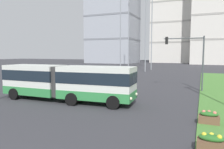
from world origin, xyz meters
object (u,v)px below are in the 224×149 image
at_px(articulated_bus, 66,82).
at_px(apartment_tower_centre, 220,5).
at_px(flower_planter_2, 211,143).
at_px(traffic_light_far_right, 189,53).
at_px(apartment_tower_west, 113,18).
at_px(car_navy_sedan, 90,80).
at_px(apartment_tower_westcentre, 174,15).
at_px(flower_planter_3, 209,117).

height_order(articulated_bus, apartment_tower_centre, apartment_tower_centre).
bearing_deg(flower_planter_2, traffic_light_far_right, 96.78).
distance_m(traffic_light_far_right, apartment_tower_centre, 70.43).
distance_m(articulated_bus, apartment_tower_centre, 81.37).
bearing_deg(flower_planter_2, articulated_bus, 152.88).
bearing_deg(flower_planter_2, apartment_tower_west, 115.47).
height_order(car_navy_sedan, apartment_tower_westcentre, apartment_tower_westcentre).
relative_size(flower_planter_3, apartment_tower_westcentre, 0.03).
xyz_separation_m(flower_planter_2, flower_planter_3, (0.00, 3.72, 0.00)).
xyz_separation_m(car_navy_sedan, flower_planter_2, (13.43, -14.02, -0.33)).
xyz_separation_m(car_navy_sedan, apartment_tower_westcentre, (0.10, 79.55, 20.99)).
relative_size(articulated_bus, apartment_tower_west, 0.31).
distance_m(flower_planter_3, apartment_tower_west, 85.76).
height_order(traffic_light_far_right, apartment_tower_west, apartment_tower_west).
distance_m(articulated_bus, flower_planter_2, 12.44).
height_order(apartment_tower_west, apartment_tower_westcentre, apartment_tower_westcentre).
relative_size(car_navy_sedan, apartment_tower_centre, 0.10).
distance_m(car_navy_sedan, flower_planter_2, 19.41).
height_order(car_navy_sedan, traffic_light_far_right, traffic_light_far_right).
xyz_separation_m(flower_planter_2, traffic_light_far_right, (-1.79, 15.04, 3.64)).
relative_size(flower_planter_2, apartment_tower_centre, 0.02).
height_order(articulated_bus, flower_planter_3, articulated_bus).
height_order(car_navy_sedan, flower_planter_2, car_navy_sedan).
xyz_separation_m(articulated_bus, traffic_light_far_right, (9.23, 9.39, 2.41)).
relative_size(apartment_tower_westcentre, apartment_tower_centre, 0.98).
bearing_deg(apartment_tower_centre, traffic_light_far_right, -95.53).
xyz_separation_m(traffic_light_far_right, apartment_tower_centre, (6.55, 67.72, 18.21)).
relative_size(articulated_bus, flower_planter_3, 10.84).
distance_m(articulated_bus, apartment_tower_westcentre, 90.22).
height_order(car_navy_sedan, flower_planter_3, car_navy_sedan).
distance_m(car_navy_sedan, traffic_light_far_right, 12.14).
xyz_separation_m(apartment_tower_west, apartment_tower_westcentre, (24.06, 15.08, 2.18)).
bearing_deg(traffic_light_far_right, articulated_bus, -134.49).
height_order(apartment_tower_west, apartment_tower_centre, apartment_tower_centre).
bearing_deg(flower_planter_2, apartment_tower_westcentre, 98.11).
bearing_deg(flower_planter_3, apartment_tower_centre, 86.55).
bearing_deg(flower_planter_2, apartment_tower_centre, 86.71).
xyz_separation_m(articulated_bus, flower_planter_2, (11.02, -5.64, -1.23)).
distance_m(articulated_bus, car_navy_sedan, 8.76).
distance_m(articulated_bus, traffic_light_far_right, 13.39).
distance_m(articulated_bus, flower_planter_3, 11.25).
bearing_deg(flower_planter_3, flower_planter_2, -90.00).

